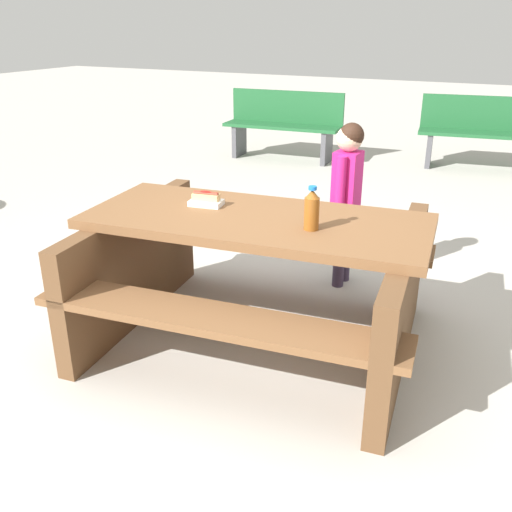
# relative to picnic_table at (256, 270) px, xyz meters

# --- Properties ---
(ground_plane) EXTENTS (30.00, 30.00, 0.00)m
(ground_plane) POSITION_rel_picnic_table_xyz_m (0.00, 0.00, -0.44)
(ground_plane) COLOR #B7B2A8
(ground_plane) RESTS_ON ground
(picnic_table) EXTENTS (1.94, 1.59, 0.75)m
(picnic_table) POSITION_rel_picnic_table_xyz_m (0.00, 0.00, 0.00)
(picnic_table) COLOR brown
(picnic_table) RESTS_ON ground
(soda_bottle) EXTENTS (0.07, 0.07, 0.22)m
(soda_bottle) POSITION_rel_picnic_table_xyz_m (-0.33, 0.06, 0.41)
(soda_bottle) COLOR brown
(soda_bottle) RESTS_ON picnic_table
(hotdog_tray) EXTENTS (0.19, 0.14, 0.08)m
(hotdog_tray) POSITION_rel_picnic_table_xyz_m (0.33, -0.05, 0.34)
(hotdog_tray) COLOR white
(hotdog_tray) RESTS_ON picnic_table
(child_in_coat) EXTENTS (0.18, 0.27, 1.11)m
(child_in_coat) POSITION_rel_picnic_table_xyz_m (-0.19, -0.96, 0.26)
(child_in_coat) COLOR #3F334C
(child_in_coat) RESTS_ON ground
(park_bench_near) EXTENTS (1.54, 0.61, 0.85)m
(park_bench_near) POSITION_rel_picnic_table_xyz_m (-0.67, -4.85, 0.00)
(park_bench_near) COLOR #1E592D
(park_bench_near) RESTS_ON ground
(park_bench_mid) EXTENTS (1.53, 0.51, 0.85)m
(park_bench_mid) POSITION_rel_picnic_table_xyz_m (1.70, -4.28, 0.00)
(park_bench_mid) COLOR #1E592D
(park_bench_mid) RESTS_ON ground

